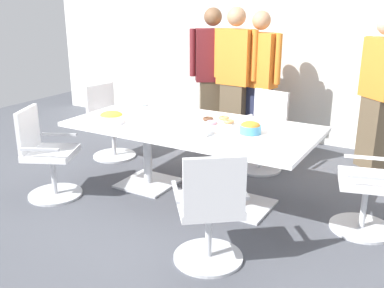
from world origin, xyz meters
name	(u,v)px	position (x,y,z in m)	size (l,w,h in m)	color
ground_plane	(192,195)	(0.00, 0.00, -0.01)	(10.00, 10.00, 0.01)	#4C4F56
back_wall	(279,39)	(0.00, 2.40, 1.40)	(8.00, 0.10, 2.80)	silver
conference_table	(192,137)	(0.00, 0.00, 0.63)	(2.40, 1.20, 0.75)	white
office_chair_0	(373,187)	(1.69, 0.14, 0.41)	(0.66, 0.66, 0.91)	silver
office_chair_1	(262,135)	(0.32, 1.08, 0.41)	(0.63, 0.63, 0.91)	silver
office_chair_2	(110,125)	(-1.50, 0.52, 0.41)	(0.61, 0.61, 0.91)	silver
office_chair_3	(46,158)	(-1.25, -0.74, 0.41)	(0.72, 0.72, 0.91)	silver
office_chair_4	(210,215)	(0.73, -0.99, 0.41)	(0.76, 0.76, 0.91)	silver
person_standing_0	(212,74)	(-0.66, 1.67, 0.96)	(0.55, 0.43, 1.82)	brown
person_standing_1	(235,77)	(-0.28, 1.56, 0.96)	(0.61, 0.25, 1.83)	brown
person_standing_2	(259,80)	(0.02, 1.65, 0.94)	(0.61, 0.31, 1.79)	#232842
person_standing_3	(379,91)	(1.44, 1.75, 0.93)	(0.51, 0.46, 1.77)	brown
snack_bowl_chips_yellow	(111,117)	(-0.71, -0.35, 0.81)	(0.25, 0.25, 0.12)	white
snack_bowl_chips_orange	(250,128)	(0.61, 0.01, 0.80)	(0.20, 0.20, 0.11)	#4C9EC6
donut_platter	(218,121)	(0.19, 0.18, 0.77)	(0.33, 0.33, 0.04)	white
plate_stack	(139,104)	(-0.94, 0.41, 0.76)	(0.19, 0.19, 0.03)	white
napkin_pile	(203,131)	(0.25, -0.23, 0.78)	(0.16, 0.16, 0.05)	white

